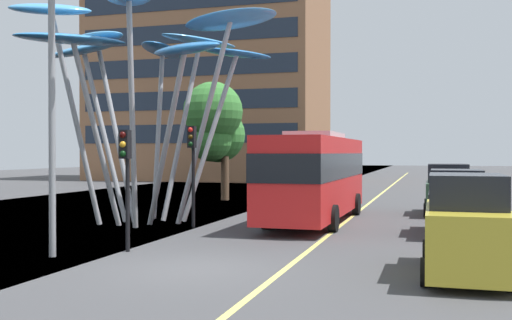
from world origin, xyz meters
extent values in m
cube|color=#424244|center=(0.00, 0.00, -0.05)|extent=(120.00, 240.00, 0.10)
cube|color=#E0D666|center=(2.09, 0.00, 0.00)|extent=(0.16, 144.00, 0.01)
cube|color=red|center=(0.94, 10.39, 1.85)|extent=(2.54, 10.38, 3.00)
cube|color=black|center=(0.94, 10.39, 2.27)|extent=(2.56, 10.48, 0.96)
cube|color=yellow|center=(1.00, 15.50, 3.05)|extent=(1.33, 0.11, 0.36)
cube|color=#B2B2B7|center=(0.94, 10.39, 3.47)|extent=(1.86, 3.64, 0.24)
cylinder|color=black|center=(2.19, 13.58, 0.48)|extent=(0.29, 0.96, 0.96)
cylinder|color=black|center=(-0.23, 13.61, 0.48)|extent=(0.29, 0.96, 0.96)
cylinder|color=black|center=(2.12, 7.53, 0.48)|extent=(0.29, 0.96, 0.96)
cylinder|color=black|center=(-0.30, 7.56, 0.48)|extent=(0.29, 0.96, 0.96)
cylinder|color=#9EA0A5|center=(-3.04, 8.37, 3.93)|extent=(2.29, 0.51, 7.92)
ellipsoid|color=#4299E0|center=(-2.00, 8.51, 7.87)|extent=(3.72, 2.15, 0.99)
cylinder|color=#9EA0A5|center=(-3.28, 9.73, 3.45)|extent=(2.09, 1.67, 6.96)
ellipsoid|color=#2D7FD1|center=(-2.37, 10.42, 6.89)|extent=(3.18, 2.86, 0.47)
cylinder|color=#9EA0A5|center=(-4.61, 9.90, 3.79)|extent=(1.14, 2.14, 7.63)
ellipsoid|color=#4CA3E5|center=(-4.17, 10.84, 7.57)|extent=(3.16, 4.37, 0.40)
cylinder|color=#9EA0A5|center=(-5.95, 10.40, 3.66)|extent=(0.54, 1.78, 7.36)
ellipsoid|color=#2D7FD1|center=(-6.10, 11.17, 7.32)|extent=(2.32, 4.23, 0.47)
cylinder|color=#9EA0A5|center=(-7.18, 8.86, 3.83)|extent=(2.64, 1.41, 7.73)
ellipsoid|color=#4CA3E5|center=(-8.37, 9.43, 7.67)|extent=(3.67, 2.60, 0.50)
cylinder|color=#9EA0A5|center=(-7.47, 8.48, 3.54)|extent=(2.45, 0.73, 7.14)
ellipsoid|color=#4CA3E5|center=(-8.58, 8.73, 7.08)|extent=(4.11, 2.37, 1.00)
cylinder|color=#9EA0A5|center=(-7.61, 6.65, 4.08)|extent=(1.75, 1.24, 8.20)
ellipsoid|color=#4CA3E5|center=(-8.35, 6.17, 8.16)|extent=(3.21, 2.71, 0.71)
cylinder|color=#9EA0A5|center=(-6.48, 6.28, 3.41)|extent=(1.19, 1.90, 6.88)
ellipsoid|color=#388EDB|center=(-6.94, 5.46, 6.83)|extent=(3.50, 4.53, 0.58)
cylinder|color=#9EA0A5|center=(-4.97, 6.21, 4.16)|extent=(0.51, 1.20, 8.33)
cylinder|color=#9EA0A5|center=(-3.93, 6.87, 3.19)|extent=(2.46, 1.92, 6.46)
ellipsoid|color=#2D7FD1|center=(-2.84, 6.05, 6.38)|extent=(3.97, 3.43, 0.81)
cylinder|color=black|center=(-2.74, 1.73, 1.70)|extent=(0.12, 0.12, 3.41)
cube|color=black|center=(-2.74, 1.59, 3.01)|extent=(0.28, 0.24, 0.80)
sphere|color=#390706|center=(-2.74, 1.46, 3.27)|extent=(0.18, 0.18, 0.18)
sphere|color=orange|center=(-2.74, 1.46, 3.01)|extent=(0.18, 0.18, 0.18)
sphere|color=black|center=(-2.74, 1.46, 2.75)|extent=(0.18, 0.18, 0.18)
cylinder|color=black|center=(-3.08, 7.36, 1.88)|extent=(0.12, 0.12, 3.75)
cube|color=black|center=(-3.08, 7.22, 3.35)|extent=(0.28, 0.24, 0.80)
sphere|color=red|center=(-3.08, 7.09, 3.61)|extent=(0.18, 0.18, 0.18)
sphere|color=#3A2707|center=(-3.08, 7.09, 3.35)|extent=(0.18, 0.18, 0.18)
sphere|color=black|center=(-3.08, 7.09, 3.09)|extent=(0.18, 0.18, 0.18)
cube|color=gold|center=(6.18, 0.87, 0.87)|extent=(1.73, 4.35, 1.37)
cube|color=black|center=(6.18, 0.87, 1.92)|extent=(1.59, 2.39, 0.74)
cylinder|color=black|center=(7.05, 2.21, 0.30)|extent=(0.20, 0.60, 0.60)
cylinder|color=black|center=(5.32, 2.21, 0.30)|extent=(0.20, 0.60, 0.60)
cylinder|color=black|center=(5.32, -0.48, 0.30)|extent=(0.20, 0.60, 0.60)
cube|color=black|center=(6.22, 7.98, 0.83)|extent=(1.79, 4.00, 1.29)
cube|color=black|center=(6.22, 7.98, 1.84)|extent=(1.64, 2.20, 0.73)
cylinder|color=black|center=(7.11, 9.22, 0.30)|extent=(0.20, 0.60, 0.60)
cylinder|color=black|center=(5.32, 9.22, 0.30)|extent=(0.20, 0.60, 0.60)
cylinder|color=black|center=(7.11, 6.74, 0.30)|extent=(0.20, 0.60, 0.60)
cylinder|color=black|center=(5.32, 6.74, 0.30)|extent=(0.20, 0.60, 0.60)
cube|color=#2D5138|center=(6.09, 14.87, 0.82)|extent=(1.85, 4.45, 1.28)
cube|color=black|center=(6.09, 14.87, 1.87)|extent=(1.70, 2.45, 0.81)
cylinder|color=black|center=(7.02, 16.25, 0.30)|extent=(0.20, 0.60, 0.60)
cylinder|color=black|center=(5.17, 16.25, 0.30)|extent=(0.20, 0.60, 0.60)
cylinder|color=black|center=(7.02, 13.49, 0.30)|extent=(0.20, 0.60, 0.60)
cylinder|color=black|center=(5.17, 13.49, 0.30)|extent=(0.20, 0.60, 0.60)
cylinder|color=gray|center=(-4.26, 0.42, 3.65)|extent=(0.18, 0.18, 7.31)
cylinder|color=brown|center=(-6.23, 19.88, 1.29)|extent=(0.47, 0.47, 2.57)
sphere|color=#387A33|center=(-6.79, 18.97, 3.49)|extent=(2.47, 2.47, 2.47)
sphere|color=#387A33|center=(-6.96, 20.66, 3.83)|extent=(3.29, 3.29, 3.29)
sphere|color=#387A33|center=(-6.65, 19.01, 5.12)|extent=(3.43, 3.43, 3.43)
cube|color=#8E6042|center=(-16.88, 45.93, 12.56)|extent=(22.86, 13.53, 25.13)
cube|color=#1E2838|center=(-16.88, 39.15, 4.55)|extent=(21.49, 0.08, 1.76)
cube|color=#1E2838|center=(-16.88, 39.15, 7.69)|extent=(21.49, 0.08, 1.76)
cube|color=#1E2838|center=(-16.88, 39.15, 10.84)|extent=(21.49, 0.08, 1.76)
cube|color=#1E2838|center=(-16.88, 39.15, 13.98)|extent=(21.49, 0.08, 1.76)
cube|color=#1E2838|center=(-16.88, 39.15, 17.12)|extent=(21.49, 0.08, 1.76)
camera|label=1|loc=(5.47, -13.44, 2.78)|focal=42.39mm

